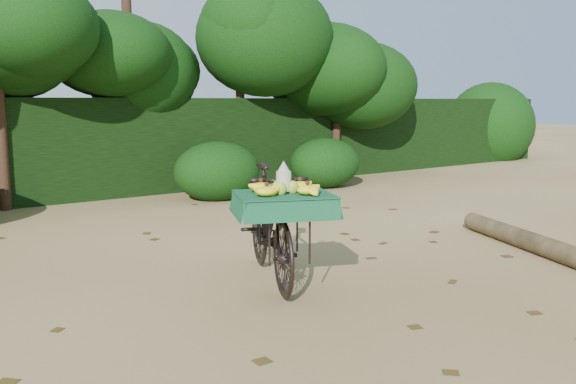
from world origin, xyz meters
TOP-DOWN VIEW (x-y plane):
  - ground at (0.00, 0.00)m, footprint 80.00×80.00m
  - vendor_bicycle at (-0.61, -0.37)m, footprint 1.37×2.00m
  - fallen_log at (2.40, -1.49)m, footprint 1.41×3.03m
  - hedge_backdrop at (0.00, 6.30)m, footprint 26.00×1.80m
  - tree_row at (-0.65, 5.50)m, footprint 14.50×2.00m
  - bush_clumps at (0.50, 4.30)m, footprint 8.80×1.70m
  - leaf_litter at (0.00, 0.65)m, footprint 7.00×7.30m

SIDE VIEW (x-z plane):
  - ground at x=0.00m, z-range 0.00..0.00m
  - leaf_litter at x=0.00m, z-range 0.00..0.01m
  - fallen_log at x=2.40m, z-range 0.00..0.23m
  - bush_clumps at x=0.50m, z-range 0.00..0.90m
  - vendor_bicycle at x=-0.61m, z-range 0.01..1.15m
  - hedge_backdrop at x=0.00m, z-range 0.00..1.80m
  - tree_row at x=-0.65m, z-range 0.00..4.00m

